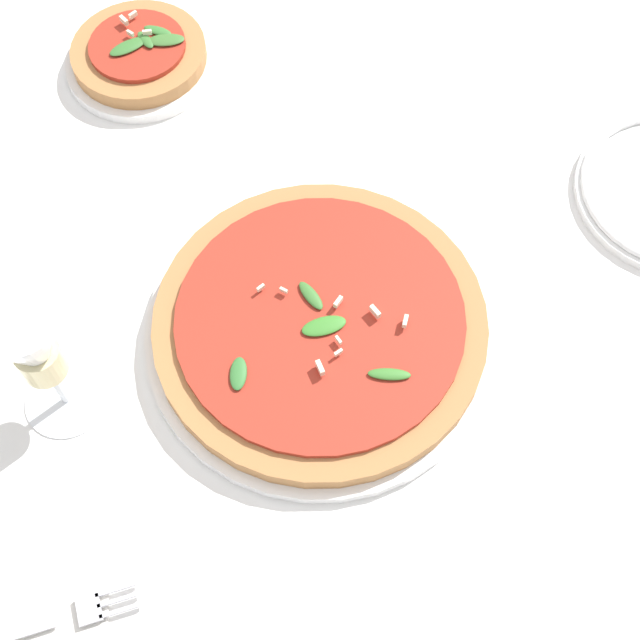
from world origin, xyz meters
TOP-DOWN VIEW (x-y plane):
  - ground_plane at (0.00, 0.00)m, footprint 6.00×6.00m
  - pizza_arugula_main at (0.02, -0.01)m, footprint 0.34×0.34m
  - pizza_personal_side at (-0.22, 0.32)m, footprint 0.17×0.17m
  - wine_glass at (-0.21, -0.10)m, footprint 0.08×0.08m
  - napkin at (-0.21, -0.31)m, footprint 0.16×0.12m
  - fork at (-0.20, -0.31)m, footprint 0.18×0.09m

SIDE VIEW (x-z plane):
  - ground_plane at x=0.00m, z-range 0.00..0.00m
  - napkin at x=-0.21m, z-range 0.00..0.01m
  - fork at x=-0.20m, z-range 0.01..0.01m
  - pizza_personal_side at x=-0.22m, z-range -0.01..0.04m
  - pizza_arugula_main at x=0.02m, z-range -0.01..0.04m
  - wine_glass at x=-0.21m, z-range 0.03..0.19m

